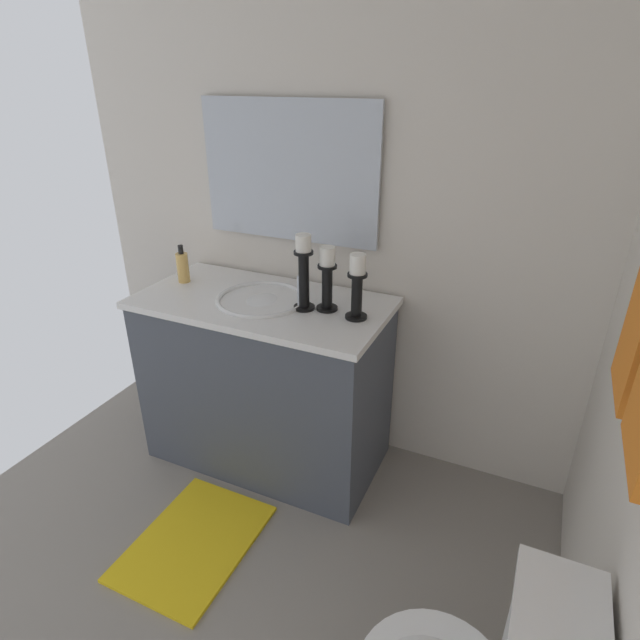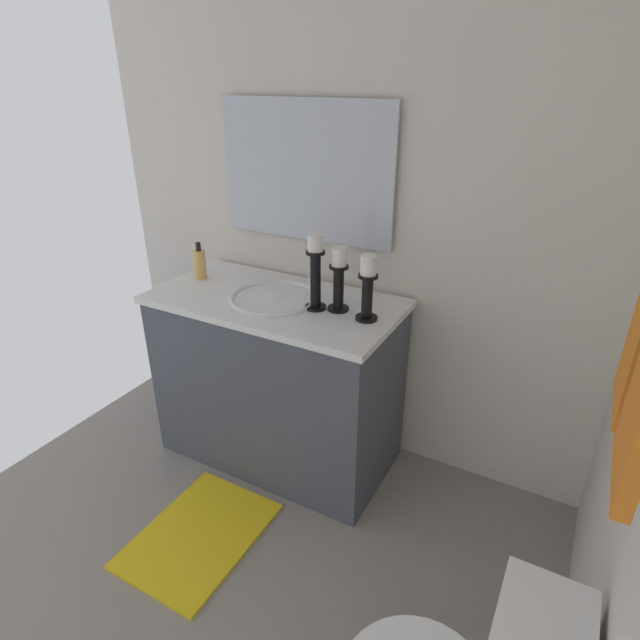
% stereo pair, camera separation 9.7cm
% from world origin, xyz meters
% --- Properties ---
extents(floor, '(2.51, 2.49, 0.02)m').
position_xyz_m(floor, '(0.00, 0.00, -0.01)').
color(floor, gray).
rests_on(floor, ground).
extents(wall_left, '(0.04, 2.49, 2.45)m').
position_xyz_m(wall_left, '(-1.25, 0.00, 1.23)').
color(wall_left, silver).
rests_on(wall_left, ground).
extents(vanity_cabinet, '(0.58, 1.13, 0.85)m').
position_xyz_m(vanity_cabinet, '(-0.93, -0.15, 0.42)').
color(vanity_cabinet, '#474C56').
rests_on(vanity_cabinet, ground).
extents(sink_basin, '(0.40, 0.40, 0.24)m').
position_xyz_m(sink_basin, '(-0.93, -0.15, 0.81)').
color(sink_basin, white).
rests_on(sink_basin, vanity_cabinet).
extents(mirror, '(0.02, 0.85, 0.61)m').
position_xyz_m(mirror, '(-1.21, -0.15, 1.35)').
color(mirror, silver).
extents(candle_holder_tall, '(0.09, 0.09, 0.27)m').
position_xyz_m(candle_holder_tall, '(-0.93, 0.30, 0.99)').
color(candle_holder_tall, black).
rests_on(candle_holder_tall, vanity_cabinet).
extents(candle_holder_short, '(0.09, 0.09, 0.27)m').
position_xyz_m(candle_holder_short, '(-0.96, 0.16, 0.99)').
color(candle_holder_short, black).
rests_on(candle_holder_short, vanity_cabinet).
extents(candle_holder_mid, '(0.09, 0.09, 0.32)m').
position_xyz_m(candle_holder_mid, '(-0.92, 0.06, 1.02)').
color(candle_holder_mid, black).
rests_on(candle_holder_mid, vanity_cabinet).
extents(soap_bottle, '(0.06, 0.06, 0.18)m').
position_xyz_m(soap_bottle, '(-0.97, -0.59, 0.92)').
color(soap_bottle, '#E5B259').
rests_on(soap_bottle, vanity_cabinet).
extents(bath_mat, '(0.60, 0.44, 0.02)m').
position_xyz_m(bath_mat, '(-0.30, -0.15, 0.01)').
color(bath_mat, yellow).
rests_on(bath_mat, ground).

